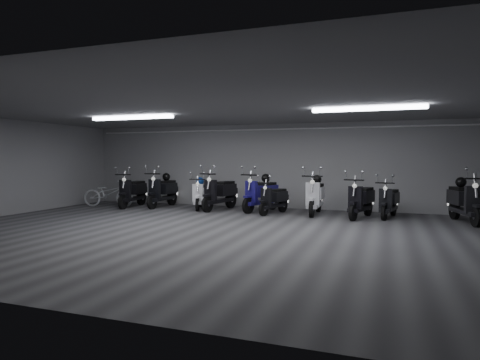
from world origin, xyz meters
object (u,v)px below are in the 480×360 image
(scooter_4, at_px, (261,188))
(scooter_8, at_px, (389,196))
(scooter_0, at_px, (132,187))
(helmet_4, at_px, (461,182))
(helmet_1, at_px, (266,178))
(scooter_5, at_px, (274,194))
(scooter_2, at_px, (199,190))
(scooter_1, at_px, (162,186))
(scooter_6, at_px, (315,190))
(bicycle, at_px, (108,190))
(helmet_2, at_px, (317,179))
(helmet_0, at_px, (200,181))
(scooter_7, at_px, (361,194))
(scooter_9, at_px, (465,195))
(helmet_3, at_px, (166,177))
(scooter_3, at_px, (220,187))

(scooter_4, xyz_separation_m, scooter_8, (3.77, -0.17, -0.10))
(scooter_0, bearing_deg, helmet_4, -4.35)
(helmet_1, bearing_deg, scooter_5, -57.79)
(scooter_0, xyz_separation_m, helmet_1, (4.53, 0.59, 0.33))
(scooter_2, bearing_deg, scooter_1, 158.10)
(scooter_4, height_order, scooter_5, scooter_4)
(scooter_6, distance_m, scooter_8, 2.05)
(scooter_0, xyz_separation_m, bicycle, (-0.87, -0.15, -0.14))
(scooter_4, height_order, helmet_2, scooter_4)
(helmet_0, distance_m, helmet_2, 3.86)
(scooter_7, distance_m, scooter_9, 2.56)
(scooter_4, xyz_separation_m, helmet_4, (5.53, -0.22, 0.31))
(scooter_7, distance_m, helmet_0, 5.22)
(scooter_1, distance_m, scooter_8, 7.25)
(scooter_5, xyz_separation_m, scooter_7, (2.50, -0.04, 0.08))
(scooter_1, bearing_deg, scooter_4, 1.13)
(scooter_4, bearing_deg, scooter_2, -158.71)
(scooter_4, xyz_separation_m, helmet_2, (1.72, 0.10, 0.31))
(bicycle, distance_m, helmet_3, 2.03)
(scooter_7, relative_size, helmet_3, 6.81)
(scooter_5, distance_m, helmet_3, 4.09)
(scooter_0, height_order, bicycle, scooter_0)
(helmet_3, bearing_deg, scooter_3, -9.73)
(bicycle, distance_m, helmet_0, 3.25)
(scooter_3, distance_m, helmet_1, 1.50)
(scooter_3, relative_size, helmet_2, 7.19)
(scooter_2, relative_size, scooter_3, 0.85)
(bicycle, distance_m, helmet_1, 5.47)
(scooter_1, distance_m, scooter_4, 3.48)
(bicycle, bearing_deg, helmet_3, -81.65)
(scooter_6, xyz_separation_m, scooter_7, (1.31, -0.33, -0.04))
(scooter_3, xyz_separation_m, helmet_4, (6.87, -0.10, 0.30))
(scooter_1, distance_m, scooter_7, 6.53)
(scooter_1, bearing_deg, helmet_1, 5.21)
(scooter_8, xyz_separation_m, helmet_4, (1.76, -0.05, 0.41))
(scooter_0, xyz_separation_m, scooter_9, (10.04, -0.15, 0.03))
(scooter_3, bearing_deg, scooter_2, -169.82)
(scooter_0, xyz_separation_m, helmet_2, (6.17, 0.44, 0.33))
(helmet_3, bearing_deg, scooter_2, -13.69)
(helmet_1, distance_m, helmet_4, 5.47)
(scooter_4, distance_m, bicycle, 5.34)
(scooter_8, relative_size, helmet_3, 6.28)
(scooter_9, relative_size, helmet_1, 7.03)
(scooter_3, relative_size, helmet_1, 7.09)
(scooter_1, relative_size, scooter_3, 0.98)
(scooter_9, distance_m, helmet_0, 7.76)
(scooter_7, relative_size, scooter_9, 0.93)
(bicycle, xyz_separation_m, helmet_2, (7.03, 0.59, 0.47))
(scooter_6, distance_m, helmet_4, 3.82)
(scooter_9, height_order, helmet_0, scooter_9)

